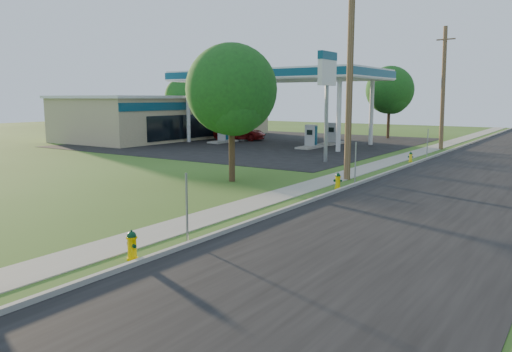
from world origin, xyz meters
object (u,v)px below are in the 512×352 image
(utility_pole_far, at_px, (443,88))
(hydrant_near, at_px, (132,245))
(fuel_pump_ne, at_px, (311,139))
(fuel_pump_sw, at_px, (248,132))
(tree_lot, at_px, (390,92))
(hydrant_far, at_px, (411,157))
(hydrant_mid, at_px, (338,181))
(car_red, at_px, (240,133))
(utility_pole_mid, at_px, (350,79))
(price_pylon, at_px, (327,75))
(tree_back, at_px, (183,97))
(fuel_pump_se, at_px, (332,136))
(tree_verge, at_px, (232,93))
(fuel_pump_nw, at_px, (223,135))

(utility_pole_far, distance_m, hydrant_near, 32.96)
(fuel_pump_ne, bearing_deg, fuel_pump_sw, 156.04)
(tree_lot, xyz_separation_m, hydrant_far, (7.59, -17.54, -4.31))
(hydrant_mid, distance_m, car_red, 26.78)
(utility_pole_mid, xyz_separation_m, tree_lot, (-7.06, 26.19, -0.32))
(price_pylon, bearing_deg, hydrant_far, 35.38)
(tree_back, distance_m, hydrant_far, 35.59)
(fuel_pump_ne, height_order, car_red, fuel_pump_ne)
(utility_pole_far, distance_m, hydrant_mid, 21.13)
(fuel_pump_se, distance_m, tree_lot, 10.15)
(car_red, bearing_deg, tree_verge, -161.87)
(tree_lot, relative_size, hydrant_near, 9.35)
(hydrant_near, bearing_deg, tree_back, 130.82)
(utility_pole_far, bearing_deg, fuel_pump_ne, -150.67)
(fuel_pump_se, distance_m, hydrant_near, 33.07)
(fuel_pump_sw, relative_size, hydrant_mid, 4.30)
(fuel_pump_nw, height_order, hydrant_near, fuel_pump_nw)
(fuel_pump_sw, relative_size, tree_verge, 0.48)
(fuel_pump_nw, bearing_deg, tree_lot, 50.58)
(price_pylon, distance_m, hydrant_far, 7.46)
(utility_pole_far, bearing_deg, fuel_pump_sw, -176.80)
(tree_back, distance_m, hydrant_near, 49.84)
(utility_pole_mid, relative_size, tree_back, 1.52)
(tree_back, bearing_deg, fuel_pump_nw, -35.55)
(fuel_pump_ne, bearing_deg, hydrant_mid, -58.39)
(fuel_pump_ne, relative_size, hydrant_mid, 4.30)
(fuel_pump_sw, xyz_separation_m, tree_lot, (10.84, 9.19, 3.91))
(fuel_pump_nw, distance_m, tree_back, 17.46)
(fuel_pump_nw, distance_m, tree_lot, 17.51)
(fuel_pump_nw, bearing_deg, tree_back, 144.45)
(utility_pole_mid, distance_m, utility_pole_far, 18.00)
(fuel_pump_nw, bearing_deg, price_pylon, -28.18)
(fuel_pump_se, relative_size, tree_back, 0.50)
(hydrant_far, height_order, car_red, car_red)
(utility_pole_far, height_order, tree_lot, utility_pole_far)
(utility_pole_far, bearing_deg, tree_lot, 130.77)
(hydrant_near, relative_size, hydrant_mid, 1.03)
(hydrant_near, distance_m, car_red, 36.21)
(fuel_pump_ne, xyz_separation_m, tree_verge, (4.55, -16.71, 3.54))
(fuel_pump_sw, height_order, fuel_pump_se, same)
(utility_pole_far, bearing_deg, fuel_pump_se, -173.59)
(utility_pole_mid, relative_size, hydrant_near, 12.72)
(utility_pole_mid, distance_m, fuel_pump_nw, 22.52)
(fuel_pump_nw, distance_m, fuel_pump_sw, 4.00)
(fuel_pump_ne, relative_size, hydrant_far, 4.83)
(tree_verge, xyz_separation_m, car_red, (-13.96, 19.89, -3.57))
(utility_pole_mid, xyz_separation_m, hydrant_far, (0.53, 8.65, -4.63))
(fuel_pump_ne, height_order, hydrant_near, fuel_pump_ne)
(fuel_pump_sw, distance_m, tree_back, 15.53)
(utility_pole_far, distance_m, fuel_pump_nw, 19.03)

